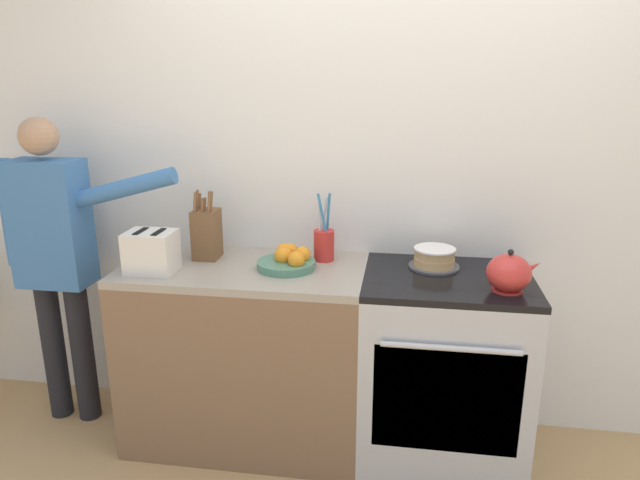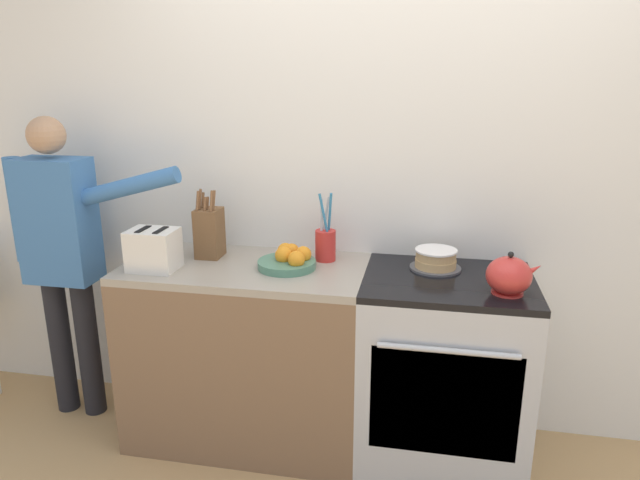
{
  "view_description": "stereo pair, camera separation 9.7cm",
  "coord_description": "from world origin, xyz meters",
  "px_view_note": "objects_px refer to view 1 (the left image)",
  "views": [
    {
      "loc": [
        0.08,
        -2.11,
        1.75
      ],
      "look_at": [
        -0.28,
        0.26,
        1.04
      ],
      "focal_mm": 32.0,
      "sensor_mm": 36.0,
      "label": 1
    },
    {
      "loc": [
        0.17,
        -2.09,
        1.75
      ],
      "look_at": [
        -0.28,
        0.26,
        1.04
      ],
      "focal_mm": 32.0,
      "sensor_mm": 36.0,
      "label": 2
    }
  ],
  "objects_px": {
    "fruit_bowl": "(289,260)",
    "layer_cake": "(434,258)",
    "stove_range": "(442,368)",
    "utensil_crock": "(324,243)",
    "tea_kettle": "(509,273)",
    "person_baker": "(56,249)",
    "toaster": "(151,252)",
    "knife_block": "(207,233)"
  },
  "relations": [
    {
      "from": "stove_range",
      "to": "tea_kettle",
      "type": "bearing_deg",
      "value": -29.84
    },
    {
      "from": "toaster",
      "to": "stove_range",
      "type": "bearing_deg",
      "value": 5.66
    },
    {
      "from": "stove_range",
      "to": "utensil_crock",
      "type": "xyz_separation_m",
      "value": [
        -0.57,
        0.15,
        0.53
      ]
    },
    {
      "from": "layer_cake",
      "to": "knife_block",
      "type": "bearing_deg",
      "value": -178.86
    },
    {
      "from": "knife_block",
      "to": "person_baker",
      "type": "xyz_separation_m",
      "value": [
        -0.75,
        -0.07,
        -0.09
      ]
    },
    {
      "from": "stove_range",
      "to": "fruit_bowl",
      "type": "distance_m",
      "value": 0.86
    },
    {
      "from": "layer_cake",
      "to": "stove_range",
      "type": "bearing_deg",
      "value": -63.3
    },
    {
      "from": "tea_kettle",
      "to": "toaster",
      "type": "xyz_separation_m",
      "value": [
        -1.54,
        0.0,
        0.02
      ]
    },
    {
      "from": "stove_range",
      "to": "person_baker",
      "type": "height_order",
      "value": "person_baker"
    },
    {
      "from": "layer_cake",
      "to": "person_baker",
      "type": "relative_size",
      "value": 0.15
    },
    {
      "from": "stove_range",
      "to": "person_baker",
      "type": "bearing_deg",
      "value": 179.18
    },
    {
      "from": "knife_block",
      "to": "tea_kettle",
      "type": "bearing_deg",
      "value": -9.48
    },
    {
      "from": "stove_range",
      "to": "tea_kettle",
      "type": "distance_m",
      "value": 0.59
    },
    {
      "from": "utensil_crock",
      "to": "toaster",
      "type": "bearing_deg",
      "value": -159.4
    },
    {
      "from": "fruit_bowl",
      "to": "knife_block",
      "type": "bearing_deg",
      "value": 168.89
    },
    {
      "from": "tea_kettle",
      "to": "fruit_bowl",
      "type": "height_order",
      "value": "tea_kettle"
    },
    {
      "from": "utensil_crock",
      "to": "fruit_bowl",
      "type": "bearing_deg",
      "value": -137.44
    },
    {
      "from": "stove_range",
      "to": "toaster",
      "type": "relative_size",
      "value": 3.94
    },
    {
      "from": "fruit_bowl",
      "to": "layer_cake",
      "type": "bearing_deg",
      "value": 8.85
    },
    {
      "from": "knife_block",
      "to": "stove_range",
      "type": "bearing_deg",
      "value": -4.84
    },
    {
      "from": "knife_block",
      "to": "person_baker",
      "type": "distance_m",
      "value": 0.76
    },
    {
      "from": "layer_cake",
      "to": "fruit_bowl",
      "type": "height_order",
      "value": "fruit_bowl"
    },
    {
      "from": "tea_kettle",
      "to": "layer_cake",
      "type": "bearing_deg",
      "value": 139.21
    },
    {
      "from": "stove_range",
      "to": "utensil_crock",
      "type": "bearing_deg",
      "value": 165.6
    },
    {
      "from": "stove_range",
      "to": "tea_kettle",
      "type": "xyz_separation_m",
      "value": [
        0.23,
        -0.13,
        0.52
      ]
    },
    {
      "from": "knife_block",
      "to": "utensil_crock",
      "type": "bearing_deg",
      "value": 5.26
    },
    {
      "from": "utensil_crock",
      "to": "toaster",
      "type": "height_order",
      "value": "utensil_crock"
    },
    {
      "from": "person_baker",
      "to": "stove_range",
      "type": "bearing_deg",
      "value": -3.54
    },
    {
      "from": "tea_kettle",
      "to": "toaster",
      "type": "relative_size",
      "value": 0.97
    },
    {
      "from": "stove_range",
      "to": "fruit_bowl",
      "type": "xyz_separation_m",
      "value": [
        -0.72,
        0.01,
        0.48
      ]
    },
    {
      "from": "utensil_crock",
      "to": "knife_block",
      "type": "bearing_deg",
      "value": -174.74
    },
    {
      "from": "knife_block",
      "to": "fruit_bowl",
      "type": "xyz_separation_m",
      "value": [
        0.41,
        -0.08,
        -0.09
      ]
    },
    {
      "from": "fruit_bowl",
      "to": "toaster",
      "type": "xyz_separation_m",
      "value": [
        -0.59,
        -0.14,
        0.06
      ]
    },
    {
      "from": "layer_cake",
      "to": "knife_block",
      "type": "relative_size",
      "value": 0.69
    },
    {
      "from": "utensil_crock",
      "to": "toaster",
      "type": "relative_size",
      "value": 1.44
    },
    {
      "from": "stove_range",
      "to": "toaster",
      "type": "bearing_deg",
      "value": -174.34
    },
    {
      "from": "knife_block",
      "to": "toaster",
      "type": "distance_m",
      "value": 0.29
    },
    {
      "from": "person_baker",
      "to": "utensil_crock",
      "type": "bearing_deg",
      "value": 2.53
    },
    {
      "from": "stove_range",
      "to": "layer_cake",
      "type": "distance_m",
      "value": 0.51
    },
    {
      "from": "layer_cake",
      "to": "toaster",
      "type": "distance_m",
      "value": 1.27
    },
    {
      "from": "utensil_crock",
      "to": "tea_kettle",
      "type": "bearing_deg",
      "value": -19.16
    },
    {
      "from": "layer_cake",
      "to": "tea_kettle",
      "type": "relative_size",
      "value": 1.05
    }
  ]
}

